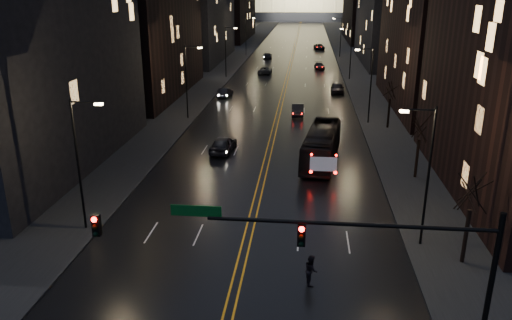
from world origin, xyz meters
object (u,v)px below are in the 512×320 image
(oncoming_car_b, at_px, (225,92))
(pedestrian_b, at_px, (311,270))
(bus, at_px, (322,145))
(receding_car_a, at_px, (298,110))
(oncoming_car_a, at_px, (223,144))
(traffic_signal, at_px, (358,248))

(oncoming_car_b, xyz_separation_m, pedestrian_b, (12.59, -48.37, 0.18))
(bus, distance_m, receding_car_a, 17.69)
(bus, relative_size, oncoming_car_a, 2.38)
(traffic_signal, height_order, pedestrian_b, traffic_signal)
(bus, bearing_deg, oncoming_car_a, 177.11)
(oncoming_car_a, distance_m, oncoming_car_b, 26.14)
(oncoming_car_a, bearing_deg, oncoming_car_b, -75.08)
(traffic_signal, xyz_separation_m, oncoming_car_a, (-10.39, 27.55, -4.29))
(traffic_signal, bearing_deg, oncoming_car_b, 105.11)
(pedestrian_b, bearing_deg, receding_car_a, -8.92)
(traffic_signal, relative_size, receding_car_a, 4.04)
(traffic_signal, distance_m, pedestrian_b, 6.80)
(traffic_signal, bearing_deg, receding_car_a, 94.50)
(bus, distance_m, oncoming_car_a, 9.78)
(receding_car_a, bearing_deg, oncoming_car_a, -115.02)
(traffic_signal, distance_m, receding_car_a, 43.64)
(oncoming_car_a, distance_m, receding_car_a, 17.22)
(bus, xyz_separation_m, pedestrian_b, (-1.01, -20.80, -0.70))
(pedestrian_b, bearing_deg, oncoming_car_b, 3.29)
(bus, bearing_deg, receding_car_a, 105.88)
(pedestrian_b, bearing_deg, bus, -14.09)
(traffic_signal, height_order, oncoming_car_b, traffic_signal)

